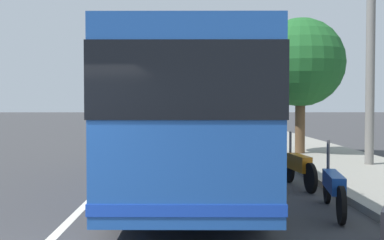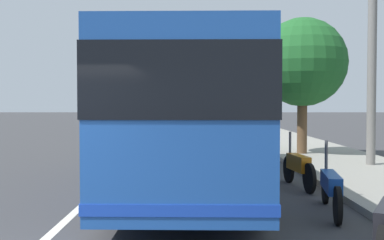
{
  "view_description": "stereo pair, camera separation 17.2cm",
  "coord_description": "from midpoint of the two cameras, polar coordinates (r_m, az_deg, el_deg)",
  "views": [
    {
      "loc": [
        -4.39,
        -1.96,
        1.97
      ],
      "look_at": [
        8.41,
        -2.12,
        1.54
      ],
      "focal_mm": 44.26,
      "sensor_mm": 36.0,
      "label": 1
    },
    {
      "loc": [
        -4.39,
        -2.14,
        1.97
      ],
      "look_at": [
        8.41,
        -2.12,
        1.54
      ],
      "focal_mm": 44.26,
      "sensor_mm": 36.0,
      "label": 2
    }
  ],
  "objects": [
    {
      "name": "motorcycle_by_tree",
      "position": [
        8.99,
        16.92,
        -7.74
      ],
      "size": [
        2.31,
        0.44,
        1.27
      ],
      "rotation": [
        0.0,
        0.0,
        -0.16
      ],
      "color": "black",
      "rests_on": "ground"
    },
    {
      "name": "car_far_distant",
      "position": [
        51.09,
        -4.26,
        0.53
      ],
      "size": [
        4.68,
        1.99,
        1.57
      ],
      "rotation": [
        0.0,
        0.0,
        3.18
      ],
      "color": "navy",
      "rests_on": "ground"
    },
    {
      "name": "motorcycle_far_end",
      "position": [
        11.47,
        13.1,
        -5.55
      ],
      "size": [
        2.14,
        0.36,
        1.29
      ],
      "rotation": [
        0.0,
        0.0,
        0.11
      ],
      "color": "black",
      "rests_on": "ground"
    },
    {
      "name": "lane_divider_line",
      "position": [
        14.66,
        -8.02,
        -5.79
      ],
      "size": [
        110.0,
        0.16,
        0.01
      ],
      "primitive_type": "cube",
      "color": "silver",
      "rests_on": "ground"
    },
    {
      "name": "car_behind_bus",
      "position": [
        29.85,
        -0.53,
        -0.47
      ],
      "size": [
        4.66,
        2.09,
        1.52
      ],
      "rotation": [
        0.0,
        0.0,
        -0.06
      ],
      "color": "navy",
      "rests_on": "ground"
    },
    {
      "name": "car_oncoming",
      "position": [
        39.26,
        0.9,
        0.08
      ],
      "size": [
        4.66,
        1.89,
        1.46
      ],
      "rotation": [
        0.0,
        0.0,
        -0.01
      ],
      "color": "gold",
      "rests_on": "ground"
    },
    {
      "name": "utility_pole",
      "position": [
        15.39,
        21.2,
        9.15
      ],
      "size": [
        0.27,
        0.27,
        7.87
      ],
      "primitive_type": "cylinder",
      "color": "slate",
      "rests_on": "ground"
    },
    {
      "name": "coach_bus",
      "position": [
        11.19,
        0.13,
        1.19
      ],
      "size": [
        10.45,
        2.8,
        3.15
      ],
      "rotation": [
        0.0,
        0.0,
        -0.02
      ],
      "color": "#1E4C9E",
      "rests_on": "ground"
    },
    {
      "name": "car_ahead_same_lane",
      "position": [
        46.82,
        -0.28,
        0.29
      ],
      "size": [
        4.55,
        1.98,
        1.33
      ],
      "rotation": [
        0.0,
        0.0,
        -0.02
      ],
      "color": "black",
      "rests_on": "ground"
    },
    {
      "name": "sidewalk_curb",
      "position": [
        15.32,
        18.84,
        -5.29
      ],
      "size": [
        110.0,
        3.6,
        0.14
      ],
      "primitive_type": "cube",
      "color": "gray",
      "rests_on": "ground"
    },
    {
      "name": "roadside_tree_mid_block",
      "position": [
        18.1,
        13.45,
        6.73
      ],
      "size": [
        3.28,
        3.28,
        5.16
      ],
      "color": "brown",
      "rests_on": "ground"
    }
  ]
}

